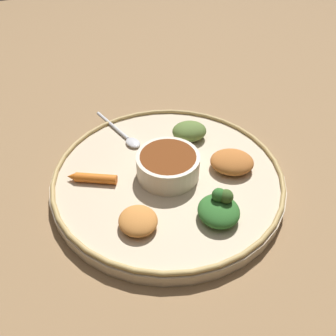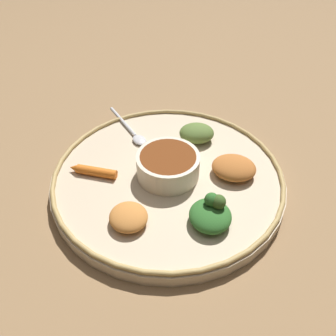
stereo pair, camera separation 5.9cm
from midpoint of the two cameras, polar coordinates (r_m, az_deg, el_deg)
ground_plane at (r=0.62m, az=-2.75°, el=-2.64°), size 2.40×2.40×0.00m
platter at (r=0.61m, az=-2.78°, el=-1.92°), size 0.40×0.40×0.02m
platter_rim at (r=0.60m, az=-2.82°, el=-0.98°), size 0.40×0.40×0.01m
center_bowl at (r=0.59m, az=-2.88°, el=0.42°), size 0.11×0.11×0.04m
spoon at (r=0.69m, az=-9.70°, el=5.25°), size 0.06×0.15×0.01m
greens_pile at (r=0.53m, az=5.19°, el=-6.81°), size 0.07×0.07×0.05m
carrot_near_spoon at (r=0.60m, az=-15.02°, el=-1.73°), size 0.08×0.05×0.02m
mound_squash at (r=0.52m, az=-8.20°, el=-8.68°), size 0.07×0.07×0.02m
mound_collards at (r=0.67m, az=0.99°, el=5.95°), size 0.08×0.07×0.03m
mound_chickpea at (r=0.61m, az=7.70°, el=0.89°), size 0.10×0.09×0.03m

